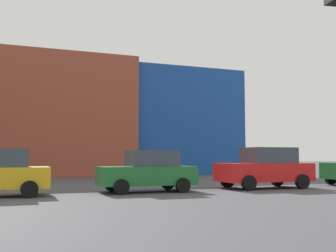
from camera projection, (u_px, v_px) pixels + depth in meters
parked_car_3 at (148, 171)px, 16.58m from camera, size 3.92×1.93×1.70m
parked_car_4 at (265, 168)px, 18.55m from camera, size 4.30×2.11×1.87m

